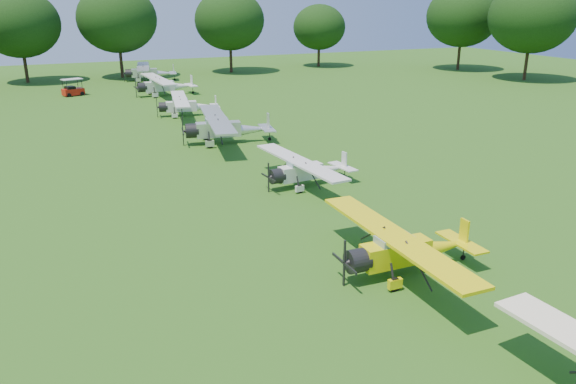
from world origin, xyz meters
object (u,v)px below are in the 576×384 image
(golf_cart, at_px, (73,90))
(aircraft_5, at_px, (186,104))
(aircraft_2, at_px, (405,248))
(aircraft_7, at_px, (148,71))
(aircraft_4, at_px, (225,127))
(aircraft_6, at_px, (164,84))
(aircraft_3, at_px, (307,169))

(golf_cart, bearing_deg, aircraft_5, -80.94)
(aircraft_2, height_order, aircraft_7, aircraft_7)
(aircraft_5, distance_m, aircraft_7, 26.29)
(aircraft_4, distance_m, aircraft_7, 38.31)
(aircraft_7, distance_m, golf_cart, 13.98)
(aircraft_5, distance_m, golf_cart, 19.52)
(aircraft_4, relative_size, aircraft_5, 1.20)
(aircraft_5, relative_size, aircraft_7, 0.84)
(aircraft_2, distance_m, aircraft_6, 49.40)
(aircraft_7, bearing_deg, aircraft_3, -79.72)
(aircraft_5, bearing_deg, golf_cart, 128.54)
(aircraft_6, bearing_deg, aircraft_5, -95.20)
(aircraft_2, distance_m, aircraft_7, 62.66)
(aircraft_6, bearing_deg, aircraft_3, -91.31)
(aircraft_6, distance_m, aircraft_7, 13.27)
(aircraft_2, bearing_deg, aircraft_3, 84.54)
(aircraft_2, xyz_separation_m, aircraft_5, (-0.37, 36.39, -0.04))
(aircraft_4, xyz_separation_m, aircraft_6, (0.27, 25.04, -0.02))
(aircraft_4, xyz_separation_m, aircraft_5, (-0.23, 12.03, -0.22))
(aircraft_2, xyz_separation_m, aircraft_4, (-0.14, 24.36, 0.18))
(aircraft_4, relative_size, aircraft_7, 1.01)
(aircraft_6, relative_size, aircraft_7, 0.99)
(golf_cart, bearing_deg, aircraft_4, -91.49)
(aircraft_3, relative_size, aircraft_6, 0.81)
(aircraft_6, bearing_deg, golf_cart, 154.70)
(aircraft_4, distance_m, aircraft_6, 25.04)
(aircraft_2, xyz_separation_m, aircraft_7, (0.73, 62.66, 0.17))
(aircraft_5, bearing_deg, aircraft_7, 97.26)
(golf_cart, bearing_deg, aircraft_3, -94.91)
(aircraft_6, height_order, aircraft_7, aircraft_7)
(aircraft_3, xyz_separation_m, aircraft_6, (-1.08, 37.25, 0.25))
(aircraft_4, bearing_deg, aircraft_3, -74.26)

